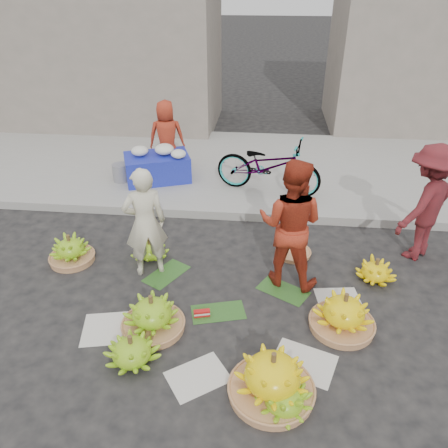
# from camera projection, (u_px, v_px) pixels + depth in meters

# --- Properties ---
(ground) EXTENTS (80.00, 80.00, 0.00)m
(ground) POSITION_uv_depth(u_px,v_px,m) (228.00, 302.00, 5.53)
(ground) COLOR black
(ground) RESTS_ON ground
(curb) EXTENTS (40.00, 0.25, 0.15)m
(curb) POSITION_uv_depth(u_px,v_px,m) (240.00, 213.00, 7.38)
(curb) COLOR gray
(curb) RESTS_ON ground
(sidewalk) EXTENTS (40.00, 4.00, 0.12)m
(sidewalk) POSITION_uv_depth(u_px,v_px,m) (247.00, 166.00, 9.19)
(sidewalk) COLOR gray
(sidewalk) RESTS_ON ground
(building_left) EXTENTS (6.00, 3.00, 4.00)m
(building_left) POSITION_uv_depth(u_px,v_px,m) (98.00, 44.00, 11.05)
(building_left) COLOR gray
(building_left) RESTS_ON sidewalk
(building_right) EXTENTS (5.00, 3.00, 5.00)m
(building_right) POSITION_uv_depth(u_px,v_px,m) (444.00, 24.00, 10.49)
(building_right) COLOR gray
(building_right) RESTS_ON sidewalk
(newspaper_scatter) EXTENTS (3.20, 1.80, 0.00)m
(newspaper_scatter) POSITION_uv_depth(u_px,v_px,m) (221.00, 349.00, 4.84)
(newspaper_scatter) COLOR silver
(newspaper_scatter) RESTS_ON ground
(banana_leaves) EXTENTS (2.00, 1.00, 0.00)m
(banana_leaves) POSITION_uv_depth(u_px,v_px,m) (222.00, 291.00, 5.71)
(banana_leaves) COLOR #22501A
(banana_leaves) RESTS_ON ground
(banana_bunch_0) EXTENTS (0.74, 0.74, 0.49)m
(banana_bunch_0) POSITION_uv_depth(u_px,v_px,m) (152.00, 315.00, 5.02)
(banana_bunch_0) COLOR #A36B44
(banana_bunch_0) RESTS_ON ground
(banana_bunch_1) EXTENTS (0.62, 0.62, 0.36)m
(banana_bunch_1) POSITION_uv_depth(u_px,v_px,m) (132.00, 351.00, 4.61)
(banana_bunch_1) COLOR #69AA18
(banana_bunch_1) RESTS_ON ground
(banana_bunch_2) EXTENTS (0.89, 0.89, 0.55)m
(banana_bunch_2) POSITION_uv_depth(u_px,v_px,m) (272.00, 376.00, 4.21)
(banana_bunch_2) COLOR #A36B44
(banana_bunch_2) RESTS_ON ground
(banana_bunch_3) EXTENTS (0.65, 0.65, 0.33)m
(banana_bunch_3) POSITION_uv_depth(u_px,v_px,m) (284.00, 398.00, 4.12)
(banana_bunch_3) COLOR #69AA18
(banana_bunch_3) RESTS_ON ground
(banana_bunch_4) EXTENTS (0.85, 0.85, 0.50)m
(banana_bunch_4) POSITION_uv_depth(u_px,v_px,m) (344.00, 313.00, 5.03)
(banana_bunch_4) COLOR #A36B44
(banana_bunch_4) RESTS_ON ground
(banana_bunch_5) EXTENTS (0.58, 0.58, 0.33)m
(banana_bunch_5) POSITION_uv_depth(u_px,v_px,m) (376.00, 271.00, 5.87)
(banana_bunch_5) COLOR yellow
(banana_bunch_5) RESTS_ON ground
(banana_bunch_6) EXTENTS (0.68, 0.68, 0.43)m
(banana_bunch_6) POSITION_uv_depth(u_px,v_px,m) (71.00, 250.00, 6.22)
(banana_bunch_6) COLOR #A36B44
(banana_bunch_6) RESTS_ON ground
(banana_bunch_7) EXTENTS (0.62, 0.62, 0.33)m
(banana_bunch_7) POSITION_uv_depth(u_px,v_px,m) (150.00, 250.00, 6.31)
(banana_bunch_7) COLOR #69AA18
(banana_bunch_7) RESTS_ON ground
(basket_spare) EXTENTS (0.61, 0.61, 0.06)m
(basket_spare) POSITION_uv_depth(u_px,v_px,m) (293.00, 253.00, 6.44)
(basket_spare) COLOR #A36B44
(basket_spare) RESTS_ON ground
(incense_stack) EXTENTS (0.20, 0.11, 0.08)m
(incense_stack) POSITION_uv_depth(u_px,v_px,m) (202.00, 313.00, 5.28)
(incense_stack) COLOR red
(incense_stack) RESTS_ON ground
(vendor_cream) EXTENTS (0.67, 0.56, 1.55)m
(vendor_cream) POSITION_uv_depth(u_px,v_px,m) (145.00, 223.00, 5.71)
(vendor_cream) COLOR beige
(vendor_cream) RESTS_ON ground
(vendor_red) EXTENTS (0.99, 0.86, 1.74)m
(vendor_red) POSITION_uv_depth(u_px,v_px,m) (290.00, 224.00, 5.49)
(vendor_red) COLOR #B2351B
(vendor_red) RESTS_ON ground
(man_striped) EXTENTS (1.23, 1.22, 1.70)m
(man_striped) POSITION_uv_depth(u_px,v_px,m) (425.00, 203.00, 6.03)
(man_striped) COLOR maroon
(man_striped) RESTS_ON ground
(flower_table) EXTENTS (1.38, 1.11, 0.69)m
(flower_table) POSITION_uv_depth(u_px,v_px,m) (158.00, 166.00, 8.33)
(flower_table) COLOR #18209F
(flower_table) RESTS_ON sidewalk
(grey_bucket) EXTENTS (0.30, 0.30, 0.34)m
(grey_bucket) POSITION_uv_depth(u_px,v_px,m) (121.00, 173.00, 8.33)
(grey_bucket) COLOR slate
(grey_bucket) RESTS_ON sidewalk
(flower_vendor) EXTENTS (0.76, 0.57, 1.41)m
(flower_vendor) POSITION_uv_depth(u_px,v_px,m) (167.00, 137.00, 8.49)
(flower_vendor) COLOR #B2351B
(flower_vendor) RESTS_ON sidewalk
(bicycle) EXTENTS (1.11, 2.02, 1.00)m
(bicycle) POSITION_uv_depth(u_px,v_px,m) (268.00, 166.00, 7.76)
(bicycle) COLOR gray
(bicycle) RESTS_ON sidewalk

